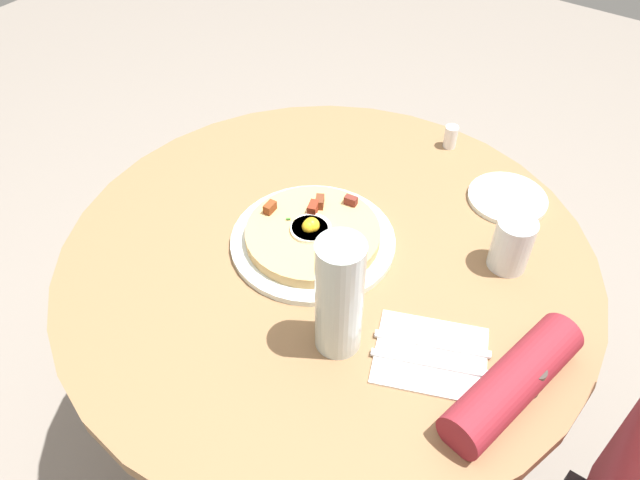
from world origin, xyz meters
The scene contains 12 objects.
ground_plane centered at (0.00, 0.00, 0.00)m, with size 6.00×6.00×0.00m, color gray.
dining_table centered at (0.00, 0.00, 0.55)m, with size 0.96×0.96×0.72m.
pizza_plate centered at (-0.01, -0.04, 0.72)m, with size 0.30×0.30×0.01m, color silver.
breakfast_pizza centered at (-0.01, -0.04, 0.74)m, with size 0.24×0.24×0.05m.
bread_plate centered at (-0.32, 0.21, 0.72)m, with size 0.15×0.15×0.01m, color silver.
napkin centered at (0.09, 0.26, 0.72)m, with size 0.17×0.14×0.00m, color white.
fork centered at (0.11, 0.26, 0.72)m, with size 0.18×0.01×0.01m, color silver.
knife centered at (0.07, 0.25, 0.72)m, with size 0.18×0.01×0.01m, color silver.
water_glass centered at (-0.16, 0.27, 0.77)m, with size 0.07×0.07×0.10m, color silver.
water_bottle centered at (0.15, 0.12, 0.82)m, with size 0.07×0.07×0.21m, color silver.
salt_shaker centered at (-0.42, 0.03, 0.74)m, with size 0.03×0.03×0.05m, color white.
pepper_shaker centered at (0.06, 0.40, 0.74)m, with size 0.03×0.03×0.05m, color #3F3833.
Camera 1 is at (0.63, 0.43, 1.51)m, focal length 34.44 mm.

